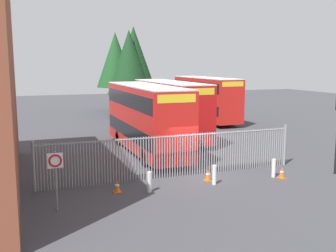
# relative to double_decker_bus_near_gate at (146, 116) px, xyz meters

# --- Properties ---
(ground_plane) EXTENTS (100.00, 100.00, 0.00)m
(ground_plane) POSITION_rel_double_decker_bus_near_gate_xyz_m (0.83, 2.13, -2.42)
(ground_plane) COLOR #3D3D42
(palisade_fence) EXTENTS (13.79, 0.14, 2.35)m
(palisade_fence) POSITION_rel_double_decker_bus_near_gate_xyz_m (-0.35, -5.87, -1.24)
(palisade_fence) COLOR gray
(palisade_fence) RESTS_ON ground
(double_decker_bus_near_gate) EXTENTS (2.54, 10.81, 4.42)m
(double_decker_bus_near_gate) POSITION_rel_double_decker_bus_near_gate_xyz_m (0.00, 0.00, 0.00)
(double_decker_bus_near_gate) COLOR red
(double_decker_bus_near_gate) RESTS_ON ground
(double_decker_bus_behind_fence_left) EXTENTS (2.54, 10.81, 4.42)m
(double_decker_bus_behind_fence_left) POSITION_rel_double_decker_bus_near_gate_xyz_m (3.28, 4.26, 0.00)
(double_decker_bus_behind_fence_left) COLOR red
(double_decker_bus_behind_fence_left) RESTS_ON ground
(double_decker_bus_behind_fence_right) EXTENTS (2.54, 10.81, 4.42)m
(double_decker_bus_behind_fence_right) POSITION_rel_double_decker_bus_near_gate_xyz_m (10.06, 11.86, 0.00)
(double_decker_bus_behind_fence_right) COLOR red
(double_decker_bus_behind_fence_right) RESTS_ON ground
(bollard_near_left) EXTENTS (0.20, 0.20, 0.95)m
(bollard_near_left) POSITION_rel_double_decker_bus_near_gate_xyz_m (-2.29, -7.81, -1.95)
(bollard_near_left) COLOR silver
(bollard_near_left) RESTS_ON ground
(bollard_center_front) EXTENTS (0.20, 0.20, 0.95)m
(bollard_center_front) POSITION_rel_double_decker_bus_near_gate_xyz_m (1.00, -7.79, -1.95)
(bollard_center_front) COLOR silver
(bollard_center_front) RESTS_ON ground
(bollard_near_right) EXTENTS (0.20, 0.20, 0.95)m
(bollard_near_right) POSITION_rel_double_decker_bus_near_gate_xyz_m (4.44, -7.73, -1.95)
(bollard_near_right) COLOR silver
(bollard_near_right) RESTS_ON ground
(traffic_cone_by_gate) EXTENTS (0.34, 0.34, 0.59)m
(traffic_cone_by_gate) POSITION_rel_double_decker_bus_near_gate_xyz_m (4.70, -8.08, -2.13)
(traffic_cone_by_gate) COLOR orange
(traffic_cone_by_gate) RESTS_ON ground
(traffic_cone_mid_forecourt) EXTENTS (0.34, 0.34, 0.59)m
(traffic_cone_mid_forecourt) POSITION_rel_double_decker_bus_near_gate_xyz_m (0.98, -7.15, -2.13)
(traffic_cone_mid_forecourt) COLOR orange
(traffic_cone_mid_forecourt) RESTS_ON ground
(traffic_cone_near_kerb) EXTENTS (0.34, 0.34, 0.59)m
(traffic_cone_near_kerb) POSITION_rel_double_decker_bus_near_gate_xyz_m (-3.67, -7.33, -2.13)
(traffic_cone_near_kerb) COLOR orange
(traffic_cone_near_kerb) RESTS_ON ground
(speed_limit_sign_post) EXTENTS (0.60, 0.14, 2.40)m
(speed_limit_sign_post) POSITION_rel_double_decker_bus_near_gate_xyz_m (-6.43, -8.73, -0.65)
(speed_limit_sign_post) COLOR slate
(speed_limit_sign_post) RESTS_ON ground
(tree_tall_back) EXTENTS (4.67, 4.67, 9.58)m
(tree_tall_back) POSITION_rel_double_decker_bus_near_gate_xyz_m (3.65, 24.06, 3.81)
(tree_tall_back) COLOR #4C3823
(tree_tall_back) RESTS_ON ground
(tree_short_side) EXTENTS (5.26, 5.26, 9.84)m
(tree_short_side) POSITION_rel_double_decker_bus_near_gate_xyz_m (4.48, 18.74, 3.65)
(tree_short_side) COLOR #4C3823
(tree_short_side) RESTS_ON ground
(tree_mid_row) EXTENTS (4.83, 4.83, 9.38)m
(tree_mid_row) POSITION_rel_double_decker_bus_near_gate_xyz_m (3.69, 17.71, 3.50)
(tree_mid_row) COLOR #4C3823
(tree_mid_row) RESTS_ON ground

